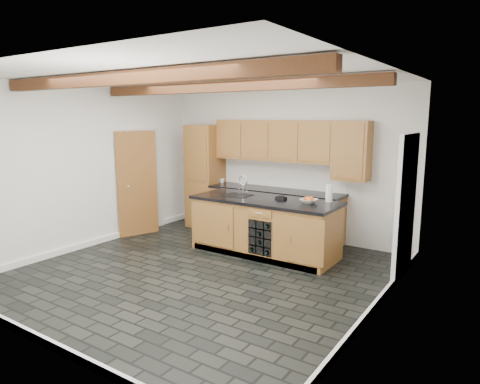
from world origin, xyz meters
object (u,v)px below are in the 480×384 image
(island, at_px, (265,226))
(paper_towel, at_px, (329,193))
(fruit_bowl, at_px, (309,201))
(kitchen_scale, at_px, (281,198))

(island, relative_size, paper_towel, 8.96)
(fruit_bowl, xyz_separation_m, paper_towel, (0.22, 0.27, 0.11))
(kitchen_scale, distance_m, fruit_bowl, 0.52)
(island, xyz_separation_m, kitchen_scale, (0.23, 0.14, 0.49))
(island, distance_m, paper_towel, 1.19)
(kitchen_scale, bearing_deg, fruit_bowl, 1.93)
(fruit_bowl, bearing_deg, kitchen_scale, 175.12)
(kitchen_scale, bearing_deg, island, -142.04)
(fruit_bowl, distance_m, paper_towel, 0.37)
(fruit_bowl, bearing_deg, paper_towel, 50.88)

